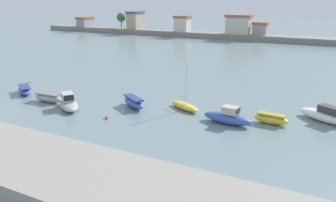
{
  "coord_description": "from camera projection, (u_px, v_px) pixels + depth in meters",
  "views": [
    {
      "loc": [
        35.35,
        -22.08,
        12.35
      ],
      "look_at": [
        17.77,
        11.46,
        0.96
      ],
      "focal_mm": 37.33,
      "sensor_mm": 36.0,
      "label": 1
    }
  ],
  "objects": [
    {
      "name": "moored_boat_1",
      "position": [
        25.0,
        90.0,
        46.04
      ],
      "size": [
        4.37,
        3.63,
        1.01
      ],
      "rotation": [
        0.0,
        0.0,
        -0.6
      ],
      "color": "#3856A8",
      "rests_on": "ground"
    },
    {
      "name": "moored_boat_2",
      "position": [
        48.0,
        98.0,
        42.34
      ],
      "size": [
        4.1,
        1.28,
        1.11
      ],
      "rotation": [
        0.0,
        0.0,
        0.01
      ],
      "color": "#9E9EA3",
      "rests_on": "ground"
    },
    {
      "name": "moored_boat_3",
      "position": [
        68.0,
        103.0,
        39.81
      ],
      "size": [
        5.03,
        4.51,
        1.78
      ],
      "rotation": [
        0.0,
        0.0,
        -0.66
      ],
      "color": "#9E9EA3",
      "rests_on": "ground"
    },
    {
      "name": "moored_boat_4",
      "position": [
        134.0,
        102.0,
        40.27
      ],
      "size": [
        4.24,
        3.3,
        1.24
      ],
      "rotation": [
        0.0,
        0.0,
        -0.56
      ],
      "color": "#3856A8",
      "rests_on": "ground"
    },
    {
      "name": "moored_boat_5",
      "position": [
        185.0,
        106.0,
        39.61
      ],
      "size": [
        4.59,
        3.23,
        5.67
      ],
      "rotation": [
        0.0,
        0.0,
        -0.48
      ],
      "color": "yellow",
      "rests_on": "ground"
    },
    {
      "name": "moored_boat_6",
      "position": [
        228.0,
        117.0,
        35.11
      ],
      "size": [
        5.25,
        2.09,
        1.84
      ],
      "rotation": [
        0.0,
        0.0,
        -0.1
      ],
      "color": "#3856A8",
      "rests_on": "ground"
    },
    {
      "name": "moored_boat_7",
      "position": [
        271.0,
        119.0,
        35.07
      ],
      "size": [
        3.55,
        1.36,
        1.07
      ],
      "rotation": [
        0.0,
        0.0,
        -0.07
      ],
      "color": "yellow",
      "rests_on": "ground"
    },
    {
      "name": "moored_boat_8",
      "position": [
        325.0,
        115.0,
        35.77
      ],
      "size": [
        5.71,
        4.25,
        1.74
      ],
      "rotation": [
        0.0,
        0.0,
        -0.5
      ],
      "color": "white",
      "rests_on": "ground"
    },
    {
      "name": "mooring_buoy_0",
      "position": [
        31.0,
        81.0,
        52.32
      ],
      "size": [
        0.36,
        0.36,
        0.36
      ],
      "primitive_type": "sphere",
      "color": "white",
      "rests_on": "ground"
    },
    {
      "name": "mooring_buoy_2",
      "position": [
        106.0,
        118.0,
        36.52
      ],
      "size": [
        0.33,
        0.33,
        0.33
      ],
      "primitive_type": "sphere",
      "color": "red",
      "rests_on": "ground"
    },
    {
      "name": "mooring_buoy_3",
      "position": [
        238.0,
        115.0,
        37.32
      ],
      "size": [
        0.34,
        0.34,
        0.34
      ],
      "primitive_type": "sphere",
      "color": "orange",
      "rests_on": "ground"
    },
    {
      "name": "distant_shoreline",
      "position": [
        216.0,
        32.0,
        106.65
      ],
      "size": [
        135.08,
        6.81,
        7.65
      ],
      "color": "gray",
      "rests_on": "ground"
    }
  ]
}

